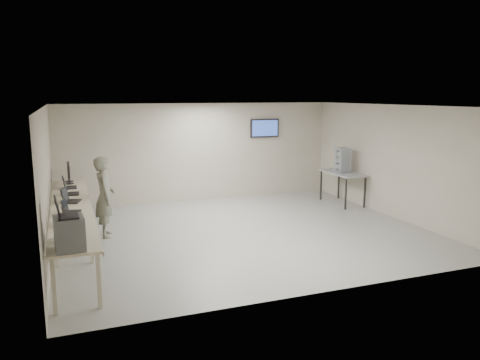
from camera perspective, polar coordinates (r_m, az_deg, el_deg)
name	(u,v)px	position (r m, az deg, el deg)	size (l,w,h in m)	color
room	(244,169)	(10.33, 0.45, 1.30)	(8.01, 7.01, 2.81)	#A6A59B
workbench	(72,210)	(9.73, -19.80, -3.41)	(0.76, 6.00, 0.90)	beige
equipment_box	(69,233)	(6.99, -20.07, -6.11)	(0.40, 0.45, 0.47)	slate
laptop_on_box	(64,212)	(6.91, -20.71, -3.67)	(0.32, 0.38, 0.29)	black
laptop_0	(69,235)	(7.50, -20.13, -6.30)	(0.37, 0.41, 0.28)	black
laptop_1	(71,219)	(8.41, -19.96, -4.52)	(0.37, 0.41, 0.28)	black
laptop_2	(69,209)	(9.12, -20.09, -3.39)	(0.36, 0.40, 0.28)	black
laptop_3	(69,199)	(10.03, -20.11, -2.14)	(0.42, 0.45, 0.31)	black
laptop_4	(70,191)	(10.82, -20.05, -1.28)	(0.32, 0.38, 0.29)	black
laptop_5	(68,185)	(11.56, -20.27, -0.56)	(0.31, 0.38, 0.30)	black
monitor_near	(69,172)	(12.05, -20.17, 0.88)	(0.21, 0.48, 0.47)	black
monitor_far	(68,170)	(12.36, -20.18, 1.13)	(0.22, 0.49, 0.48)	black
soldier	(105,197)	(10.48, -16.18, -1.98)	(0.64, 0.42, 1.75)	gray
side_table	(343,175)	(13.41, 12.40, 0.63)	(0.70, 1.50, 0.90)	gray
storage_bins	(343,160)	(13.33, 12.40, 2.38)	(0.33, 0.36, 0.69)	gray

